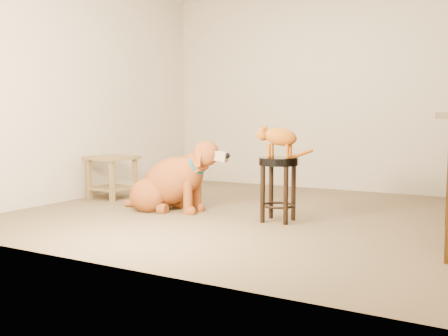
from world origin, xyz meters
The scene contains 6 objects.
floor centered at (0.00, 0.00, 0.00)m, with size 4.50×4.00×0.01m, color brown.
room_shell centered at (0.00, 0.00, 1.68)m, with size 4.54×4.04×2.62m.
padded_stool centered at (0.23, -0.24, 0.40)m, with size 0.35×0.35×0.57m.
side_table centered at (-1.91, 0.02, 0.32)m, with size 0.50×0.50×0.49m.
golden_retriever centered at (-0.89, -0.27, 0.28)m, with size 1.18×0.61×0.75m.
tabby_kitten centered at (0.22, -0.24, 0.74)m, with size 0.50×0.21×0.32m.
Camera 1 is at (1.93, -4.27, 0.89)m, focal length 40.00 mm.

